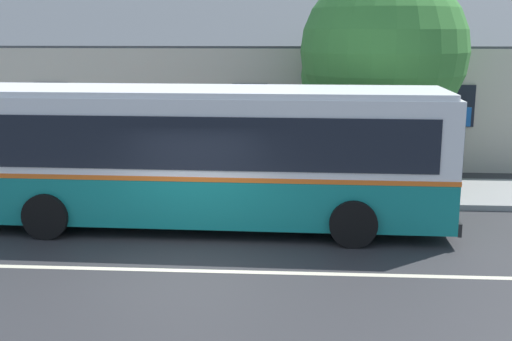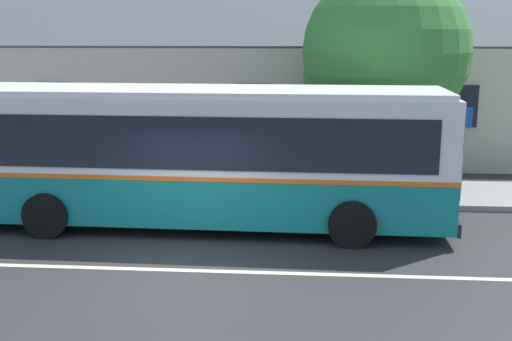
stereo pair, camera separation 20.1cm
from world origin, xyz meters
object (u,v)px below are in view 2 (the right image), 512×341
(transit_bus, at_px, (197,153))
(bench_down_street, at_px, (94,170))
(street_tree_primary, at_px, (379,57))
(bus_stop_sign, at_px, (463,143))

(transit_bus, relative_size, bench_down_street, 6.64)
(street_tree_primary, bearing_deg, bus_stop_sign, -49.35)
(transit_bus, height_order, street_tree_primary, street_tree_primary)
(transit_bus, distance_m, street_tree_primary, 6.54)
(bench_down_street, distance_m, bus_stop_sign, 9.99)
(street_tree_primary, bearing_deg, transit_bus, -135.87)
(transit_bus, height_order, bus_stop_sign, transit_bus)
(transit_bus, bearing_deg, bus_stop_sign, 18.10)
(street_tree_primary, relative_size, bus_stop_sign, 2.57)
(bench_down_street, bearing_deg, bus_stop_sign, -5.55)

